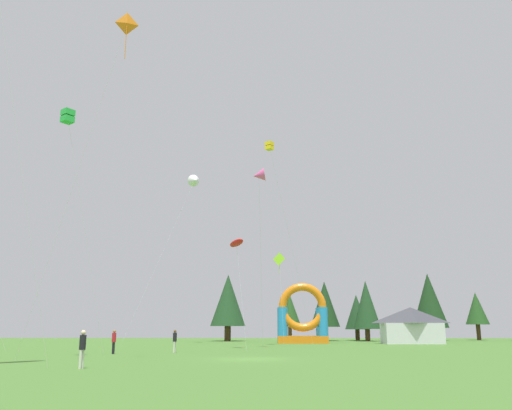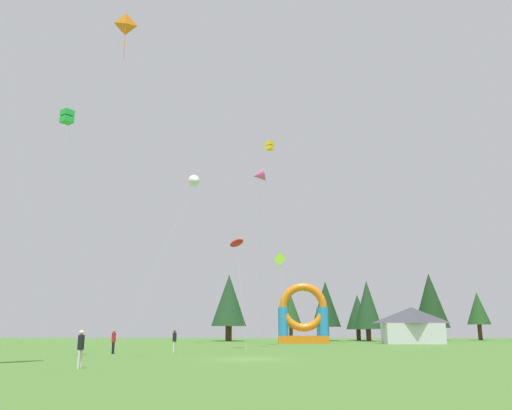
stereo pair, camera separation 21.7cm
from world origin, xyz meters
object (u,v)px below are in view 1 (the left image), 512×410
Objects in this scene: kite_yellow_box at (270,147)px; kite_white_delta at (195,180)px; person_left_edge at (175,339)px; kite_pink_delta at (259,175)px; festival_tent at (411,325)px; kite_lime_diamond at (280,260)px; kite_orange_diamond at (126,27)px; kite_red_parafoil at (236,243)px; person_near_camera at (114,339)px; inflatable_blue_arch at (302,321)px; kite_green_box at (68,117)px; person_far_side at (83,346)px.

kite_white_delta is at bearing 138.46° from kite_yellow_box.
kite_yellow_box is 23.90m from person_left_edge.
person_left_edge is (-6.31, -6.71, -14.88)m from kite_pink_delta.
kite_yellow_box is (1.06, 4.98, 4.62)m from kite_pink_delta.
festival_tent is at bearing 4.21° from kite_white_delta.
kite_lime_diamond is 1.57× the size of festival_tent.
kite_white_delta reaches higher than kite_pink_delta.
kite_orange_diamond is at bearing 4.85° from person_left_edge.
kite_orange_diamond is 2.08× the size of kite_red_parafoil.
person_near_camera is at bearing -140.26° from festival_tent.
kite_green_box is at bearing -118.84° from inflatable_blue_arch.
person_near_camera is 36.28m from festival_tent.
kite_lime_diamond is 28.01m from person_near_camera.
inflatable_blue_arch is (12.87, 3.54, -16.50)m from kite_white_delta.
kite_lime_diamond is at bearing 109.66° from person_near_camera.
inflatable_blue_arch is (15.41, 24.86, 1.59)m from person_near_camera.
kite_pink_delta is at bearing -98.47° from kite_lime_diamond.
kite_orange_diamond is at bearing -112.76° from kite_pink_delta.
kite_orange_diamond is at bearing -109.91° from inflatable_blue_arch.
kite_pink_delta reaches higher than person_far_side.
kite_orange_diamond is at bearing -110.62° from kite_yellow_box.
inflatable_blue_arch reaches higher than person_far_side.
kite_lime_diamond reaches higher than festival_tent.
kite_green_box is 1.62× the size of kite_red_parafoil.
kite_orange_diamond is (0.07, -31.81, 0.84)m from kite_white_delta.
festival_tent is at bearing 37.31° from kite_red_parafoil.
kite_green_box is 9.40× the size of person_left_edge.
kite_white_delta reaches higher than kite_lime_diamond.
person_left_edge is at bearing -122.22° from kite_yellow_box.
person_far_side is at bearing -56.53° from kite_green_box.
kite_orange_diamond is 2.95× the size of inflatable_blue_arch.
kite_pink_delta reaches higher than person_left_edge.
kite_lime_diamond is at bearing 81.53° from kite_pink_delta.
kite_red_parafoil is (-4.32, -15.03, -0.24)m from kite_lime_diamond.
kite_red_parafoil reaches higher than person_near_camera.
kite_orange_diamond reaches higher than festival_tent.
inflatable_blue_arch is at bearing 70.09° from kite_orange_diamond.
kite_red_parafoil is at bearing 160.13° from person_left_edge.
person_near_camera reaches higher than person_left_edge.
kite_red_parafoil is at bearing -122.26° from kite_yellow_box.
kite_lime_diamond is 1.04× the size of kite_red_parafoil.
kite_white_delta is 1.20× the size of kite_pink_delta.
festival_tent is (16.32, 9.86, -18.45)m from kite_yellow_box.
kite_yellow_box is 12.54m from kite_red_parafoil.
kite_lime_diamond is 6.01× the size of person_left_edge.
person_left_edge is at bearing -111.46° from kite_lime_diamond.
kite_orange_diamond reaches higher than inflatable_blue_arch.
person_near_camera is 4.50m from person_left_edge.
kite_yellow_box is at bearing -148.85° from festival_tent.
kite_green_box is at bearing -124.02° from kite_yellow_box.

